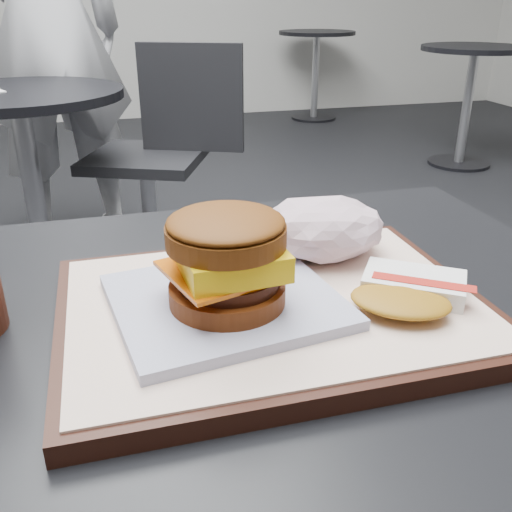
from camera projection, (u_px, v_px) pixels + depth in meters
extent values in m
cube|color=black|center=(225.00, 336.00, 0.53)|extent=(0.80, 0.60, 0.04)
cube|color=black|center=(273.00, 310.00, 0.52)|extent=(0.38, 0.28, 0.02)
cube|color=white|center=(273.00, 300.00, 0.52)|extent=(0.36, 0.26, 0.00)
cube|color=silver|center=(225.00, 301.00, 0.50)|extent=(0.21, 0.19, 0.01)
cylinder|color=#692E0F|center=(227.00, 293.00, 0.49)|extent=(0.11, 0.11, 0.02)
cylinder|color=#341107|center=(229.00, 278.00, 0.48)|extent=(0.10, 0.10, 0.01)
cube|color=#D35907|center=(222.00, 270.00, 0.48)|extent=(0.11, 0.11, 0.00)
cube|color=yellow|center=(230.00, 257.00, 0.47)|extent=(0.09, 0.09, 0.02)
cylinder|color=brown|center=(226.00, 235.00, 0.47)|extent=(0.11, 0.11, 0.02)
ellipsoid|color=brown|center=(226.00, 222.00, 0.46)|extent=(0.11, 0.11, 0.02)
cube|color=white|center=(414.00, 284.00, 0.52)|extent=(0.11, 0.10, 0.02)
cube|color=#B42118|center=(423.00, 282.00, 0.51)|extent=(0.08, 0.06, 0.00)
ellipsoid|color=#B8801D|center=(400.00, 301.00, 0.49)|extent=(0.11, 0.10, 0.01)
cylinder|color=black|center=(50.00, 287.00, 2.21)|extent=(0.44, 0.44, 0.02)
cylinder|color=#A5A5AA|center=(35.00, 198.00, 2.06)|extent=(0.07, 0.07, 0.70)
cylinder|color=black|center=(17.00, 95.00, 1.90)|extent=(0.70, 0.70, 0.03)
cylinder|color=#B0B0B6|center=(150.00, 216.00, 2.31)|extent=(0.06, 0.06, 0.44)
cube|color=black|center=(145.00, 158.00, 2.21)|extent=(0.55, 0.55, 0.04)
cube|color=black|center=(191.00, 98.00, 2.17)|extent=(0.38, 0.18, 0.40)
imported|color=silver|center=(47.00, 28.00, 2.32)|extent=(0.77, 0.61, 1.83)
cylinder|color=black|center=(458.00, 163.00, 3.82)|extent=(0.40, 0.40, 0.02)
cylinder|color=#A5A5AA|center=(467.00, 108.00, 3.67)|extent=(0.06, 0.06, 0.70)
cylinder|color=black|center=(476.00, 48.00, 3.52)|extent=(0.66, 0.66, 0.03)
cylinder|color=black|center=(313.00, 118.00, 5.22)|extent=(0.40, 0.40, 0.02)
cylinder|color=#A5A5AA|center=(315.00, 77.00, 5.07)|extent=(0.06, 0.06, 0.70)
cylinder|color=black|center=(317.00, 33.00, 4.91)|extent=(0.66, 0.66, 0.03)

